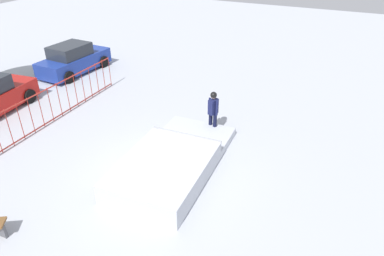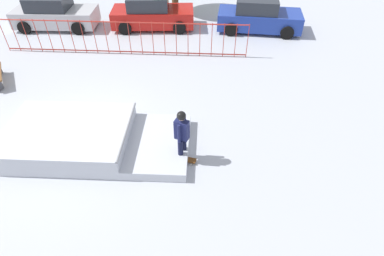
{
  "view_description": "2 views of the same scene",
  "coord_description": "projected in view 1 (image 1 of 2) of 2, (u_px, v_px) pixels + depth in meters",
  "views": [
    {
      "loc": [
        -7.72,
        -4.9,
        7.0
      ],
      "look_at": [
        1.81,
        -0.42,
        0.9
      ],
      "focal_mm": 32.41,
      "sensor_mm": 36.0,
      "label": 1
    },
    {
      "loc": [
        4.1,
        -6.9,
        6.62
      ],
      "look_at": [
        3.53,
        -0.38,
        1.0
      ],
      "focal_mm": 29.14,
      "sensor_mm": 36.0,
      "label": 2
    }
  ],
  "objects": [
    {
      "name": "ground_plane",
      "position": [
        157.0,
        174.0,
        11.36
      ],
      "size": [
        60.0,
        60.0,
        0.0
      ],
      "primitive_type": "plane",
      "color": "#B2B7C1"
    },
    {
      "name": "skate_ramp",
      "position": [
        170.0,
        164.0,
        11.31
      ],
      "size": [
        5.5,
        2.82,
        0.74
      ],
      "rotation": [
        0.0,
        0.0,
        0.04
      ],
      "color": "silver",
      "rests_on": "ground"
    },
    {
      "name": "skater",
      "position": [
        213.0,
        109.0,
        13.19
      ],
      "size": [
        0.43,
        0.42,
        1.73
      ],
      "rotation": [
        0.0,
        0.0,
        2.81
      ],
      "color": "black",
      "rests_on": "ground"
    },
    {
      "name": "skateboard",
      "position": [
        214.0,
        131.0,
        13.64
      ],
      "size": [
        0.82,
        0.36,
        0.09
      ],
      "rotation": [
        0.0,
        0.0,
        2.97
      ],
      "color": "#593314",
      "rests_on": "ground"
    },
    {
      "name": "perimeter_fence",
      "position": [
        26.0,
        118.0,
        13.07
      ],
      "size": [
        10.81,
        0.36,
        1.5
      ],
      "rotation": [
        0.0,
        0.0,
        0.03
      ],
      "color": "#B22D23",
      "rests_on": "ground"
    },
    {
      "name": "parked_car_blue",
      "position": [
        74.0,
        60.0,
        18.99
      ],
      "size": [
        4.18,
        2.08,
        1.6
      ],
      "rotation": [
        0.0,
        0.0,
        -0.05
      ],
      "color": "#1E3899",
      "rests_on": "ground"
    }
  ]
}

